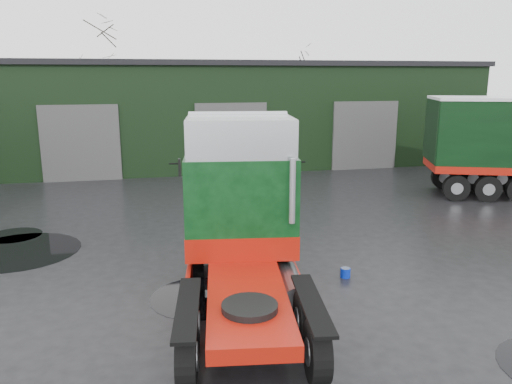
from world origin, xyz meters
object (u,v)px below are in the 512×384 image
warehouse (216,111)px  wash_bucket (345,273)px  tree_back_a (101,84)px  tree_back_b (289,95)px  hero_tractor (244,224)px

warehouse → wash_bucket: bearing=-88.5°
tree_back_a → wash_bucket: bearing=-74.7°
warehouse → wash_bucket: size_ratio=116.71×
wash_bucket → tree_back_a: 32.78m
tree_back_a → tree_back_b: bearing=0.0°
hero_tractor → warehouse: bearing=91.5°
wash_bucket → hero_tractor: bearing=-151.9°
warehouse → tree_back_a: size_ratio=3.41×
hero_tractor → wash_bucket: 4.19m
warehouse → tree_back_a: bearing=128.7°
warehouse → wash_bucket: (0.56, -21.30, -3.03)m
wash_bucket → tree_back_b: size_ratio=0.04×
tree_back_a → hero_tractor: bearing=-80.7°
hero_tractor → tree_back_b: bearing=80.2°
wash_bucket → tree_back_a: (-8.56, 31.30, 4.62)m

